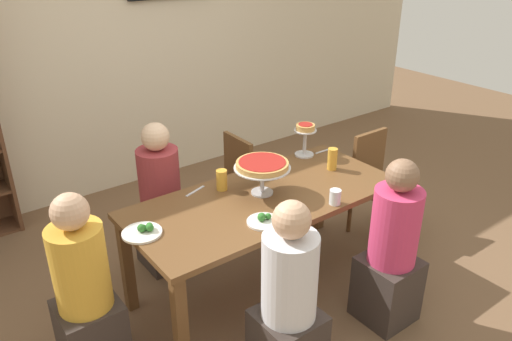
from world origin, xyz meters
The scene contains 19 objects.
ground_plane centered at (0.00, 0.00, 0.00)m, with size 12.00×12.00×0.00m, color brown.
rear_partition centered at (0.00, 2.20, 1.40)m, with size 8.00×0.12×2.80m, color beige.
dining_table centered at (0.00, 0.00, 0.65)m, with size 1.86×0.83×0.74m.
diner_near_right centered at (0.44, -0.73, 0.49)m, with size 0.34×0.34×1.15m.
diner_near_left centered at (-0.40, -0.72, 0.49)m, with size 0.34×0.34×1.15m.
diner_far_left centered at (-0.43, 0.69, 0.49)m, with size 0.34×0.34×1.15m.
diner_head_west centered at (-1.25, 0.02, 0.49)m, with size 0.34×0.34×1.15m.
chair_head_east centered at (1.20, 0.04, 0.49)m, with size 0.40×0.40×0.87m.
chair_far_right centered at (0.38, 0.70, 0.49)m, with size 0.40×0.40×0.87m.
deep_dish_pizza_stand centered at (0.01, 0.04, 0.94)m, with size 0.38×0.38×0.23m.
personal_pizza_stand centered at (0.66, 0.35, 0.92)m, with size 0.18×0.18×0.26m.
salad_plate_near_diner centered at (-0.85, 0.06, 0.76)m, with size 0.24×0.24×0.06m.
salad_plate_far_diner centered at (0.24, 0.30, 0.76)m, with size 0.21×0.21×0.07m.
salad_plate_spare centered at (-0.22, -0.26, 0.76)m, with size 0.21×0.21×0.06m.
beer_glass_amber_tall centered at (-0.18, 0.25, 0.81)m, with size 0.08×0.08×0.14m, color gold.
beer_glass_amber_short centered at (0.65, 0.03, 0.82)m, with size 0.07×0.07×0.16m, color gold.
water_glass_clear_near centered at (0.30, -0.36, 0.79)m, with size 0.08×0.08×0.10m, color white.
cutlery_fork_near centered at (0.84, 0.31, 0.74)m, with size 0.18×0.02×0.01m, color silver.
cutlery_knife_near centered at (-0.34, 0.34, 0.74)m, with size 0.18×0.02×0.01m, color silver.
Camera 1 is at (-1.83, -2.33, 2.34)m, focal length 35.36 mm.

